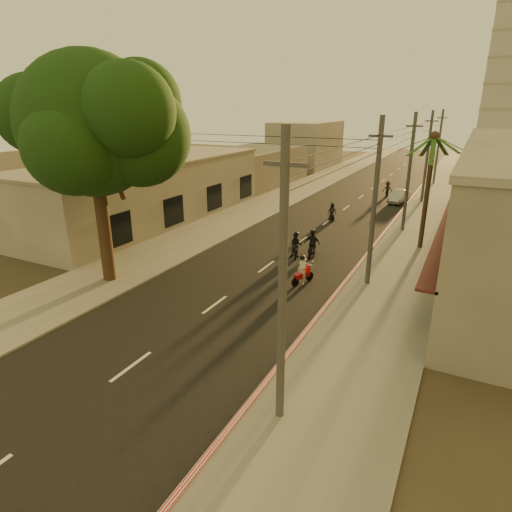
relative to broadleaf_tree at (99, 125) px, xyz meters
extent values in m
plane|color=#383023|center=(6.61, -2.14, -8.48)|extent=(160.00, 160.00, 0.00)
cube|color=black|center=(6.61, 17.86, -8.47)|extent=(10.00, 140.00, 0.02)
cube|color=slate|center=(14.11, 17.86, -8.42)|extent=(5.00, 140.00, 0.12)
cube|color=slate|center=(-0.89, 17.86, -8.42)|extent=(5.00, 140.00, 0.12)
cube|color=red|center=(11.71, 12.86, -8.38)|extent=(0.20, 60.00, 0.20)
cube|color=#431A1A|center=(16.31, 15.86, -5.38)|extent=(0.80, 34.00, 0.12)
cube|color=#AAA69A|center=(-7.39, 11.86, -5.98)|extent=(8.00, 24.00, 5.00)
cube|color=gray|center=(-7.39, 11.86, -3.38)|extent=(8.20, 24.20, 0.20)
cylinder|color=black|center=(-0.39, -0.14, -5.48)|extent=(0.70, 0.70, 6.00)
cylinder|color=black|center=(0.41, 0.26, -2.48)|extent=(1.22, 2.17, 3.04)
cylinder|color=black|center=(-0.99, -0.44, -2.28)|extent=(1.31, 1.49, 2.73)
sphere|color=black|center=(-0.39, -0.14, 0.02)|extent=(7.20, 7.20, 7.20)
sphere|color=black|center=(1.81, 0.86, -0.48)|extent=(5.20, 5.20, 5.20)
sphere|color=black|center=(-2.19, 0.66, -0.28)|extent=(4.80, 4.80, 4.80)
sphere|color=black|center=(0.21, -1.94, -0.88)|extent=(4.60, 4.60, 4.60)
sphere|color=black|center=(2.61, -0.64, 0.72)|extent=(4.40, 4.40, 4.40)
sphere|color=black|center=(-2.79, -1.34, 0.52)|extent=(4.00, 4.00, 4.00)
sphere|color=black|center=(0.81, 2.26, 1.12)|extent=(4.40, 4.40, 4.40)
cylinder|color=black|center=(14.61, 13.86, -4.68)|extent=(0.32, 0.32, 7.60)
sphere|color=black|center=(14.61, 13.86, -0.88)|extent=(0.60, 0.60, 0.60)
cylinder|color=#38383A|center=(12.81, -6.14, -3.98)|extent=(0.26, 0.26, 9.00)
cube|color=#38383A|center=(12.81, -6.14, -0.48)|extent=(1.20, 0.12, 0.12)
cylinder|color=#38383A|center=(12.81, 5.86, -3.98)|extent=(0.26, 0.26, 9.00)
cube|color=#38383A|center=(12.81, 5.86, -0.48)|extent=(1.20, 0.12, 0.12)
cylinder|color=#38383A|center=(12.81, 17.86, -3.98)|extent=(0.26, 0.26, 9.00)
cube|color=#38383A|center=(12.81, 17.86, -0.48)|extent=(1.20, 0.12, 0.12)
cylinder|color=#38383A|center=(12.81, 29.86, -3.98)|extent=(0.26, 0.26, 9.00)
cube|color=#38383A|center=(12.81, 29.86, -0.48)|extent=(1.20, 0.12, 0.12)
cylinder|color=#38383A|center=(12.81, 41.86, -3.98)|extent=(0.26, 0.26, 9.00)
cube|color=#38383A|center=(12.81, 41.86, -0.48)|extent=(1.20, 0.12, 0.12)
cube|color=#AAA69A|center=(20.61, 42.86, -5.48)|extent=(8.00, 14.00, 6.00)
cube|color=#AAA69A|center=(-7.39, 31.86, -6.28)|extent=(8.00, 14.00, 4.40)
cube|color=#AAA69A|center=(-7.39, 49.86, -4.98)|extent=(8.00, 14.00, 7.00)
cylinder|color=black|center=(9.76, 4.97, -8.21)|extent=(0.28, 0.54, 0.54)
cylinder|color=black|center=(9.34, 3.84, -8.21)|extent=(0.28, 0.54, 0.54)
cube|color=#B50D10|center=(9.52, 4.34, -7.95)|extent=(0.62, 1.08, 0.29)
cube|color=#B50D10|center=(9.69, 4.79, -7.80)|extent=(0.30, 0.19, 0.58)
cylinder|color=silver|center=(9.73, 4.90, -7.47)|extent=(0.51, 0.22, 0.04)
imported|color=beige|center=(9.52, 4.34, -7.67)|extent=(0.84, 0.77, 1.61)
sphere|color=black|center=(9.52, 4.34, -6.91)|extent=(0.29, 0.29, 0.29)
sphere|color=silver|center=(9.47, 4.97, -7.23)|extent=(0.12, 0.12, 0.12)
sphere|color=silver|center=(9.97, 4.78, -7.23)|extent=(0.12, 0.12, 0.12)
cylinder|color=black|center=(7.32, 9.00, -8.20)|extent=(0.28, 0.55, 0.55)
cylinder|color=black|center=(7.74, 7.84, -8.20)|extent=(0.28, 0.55, 0.55)
cube|color=black|center=(7.55, 8.35, -7.93)|extent=(0.63, 1.11, 0.30)
cube|color=black|center=(7.38, 8.81, -7.79)|extent=(0.31, 0.19, 0.59)
cylinder|color=silver|center=(7.34, 8.92, -7.44)|extent=(0.52, 0.22, 0.04)
imported|color=black|center=(7.55, 8.35, -7.65)|extent=(1.21, 1.15, 1.65)
sphere|color=black|center=(7.55, 8.35, -6.87)|extent=(0.30, 0.30, 0.30)
cylinder|color=black|center=(8.35, 9.65, -8.18)|extent=(0.19, 0.59, 0.59)
cylinder|color=black|center=(8.53, 8.36, -8.18)|extent=(0.19, 0.59, 0.59)
cube|color=black|center=(8.45, 8.93, -7.90)|extent=(0.45, 1.18, 0.31)
cube|color=black|center=(8.38, 9.45, -7.74)|extent=(0.33, 0.15, 0.63)
cylinder|color=silver|center=(8.36, 9.57, -7.38)|extent=(0.58, 0.12, 0.04)
imported|color=black|center=(8.45, 8.93, -7.60)|extent=(1.15, 0.71, 1.76)
sphere|color=black|center=(8.45, 8.93, -6.77)|extent=(0.31, 0.31, 0.31)
cylinder|color=black|center=(6.57, 19.09, -8.22)|extent=(0.28, 0.50, 0.50)
cylinder|color=black|center=(7.01, 18.05, -8.22)|extent=(0.28, 0.50, 0.50)
cube|color=black|center=(6.81, 18.51, -7.98)|extent=(0.62, 1.01, 0.27)
cube|color=black|center=(6.64, 18.92, -7.85)|extent=(0.28, 0.19, 0.54)
cylinder|color=silver|center=(6.59, 19.02, -7.53)|extent=(0.47, 0.23, 0.04)
imported|color=black|center=(6.81, 18.51, -7.72)|extent=(1.09, 1.02, 1.51)
sphere|color=black|center=(6.81, 18.51, -7.01)|extent=(0.27, 0.27, 0.27)
cylinder|color=black|center=(9.02, 31.83, -8.21)|extent=(0.15, 0.55, 0.54)
cylinder|color=black|center=(9.15, 30.63, -8.21)|extent=(0.15, 0.55, 0.54)
cube|color=black|center=(9.09, 31.15, -7.94)|extent=(0.38, 1.09, 0.29)
cube|color=black|center=(9.04, 31.64, -7.80)|extent=(0.30, 0.13, 0.58)
cylinder|color=silver|center=(9.03, 31.75, -7.46)|extent=(0.53, 0.10, 0.04)
imported|color=black|center=(9.09, 31.15, -7.66)|extent=(1.17, 0.82, 1.62)
sphere|color=black|center=(9.09, 31.15, -6.90)|extent=(0.29, 0.29, 0.29)
imported|color=#97999F|center=(10.75, 28.71, -7.84)|extent=(2.23, 4.17, 1.27)
camera|label=1|loc=(17.19, -16.46, 0.97)|focal=30.00mm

